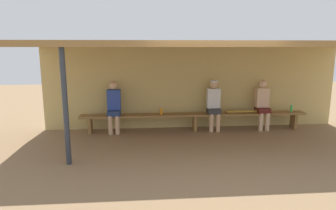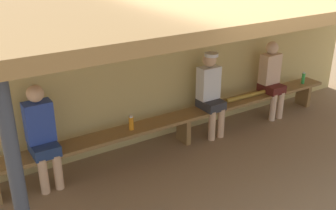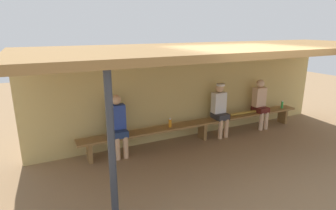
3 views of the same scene
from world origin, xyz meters
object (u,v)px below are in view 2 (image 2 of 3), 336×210
at_px(bench, 184,119).
at_px(player_middle, 42,133).
at_px(water_bottle_blue, 303,78).
at_px(water_bottle_green, 131,123).
at_px(baseball_bat, 246,96).
at_px(player_with_sunglasses, 272,77).
at_px(player_rightmost, 210,91).

relative_size(bench, player_middle, 4.49).
xyz_separation_m(player_middle, water_bottle_blue, (4.77, -0.03, -0.17)).
relative_size(water_bottle_green, water_bottle_blue, 0.96).
bearing_deg(baseball_bat, water_bottle_green, -177.98).
bearing_deg(water_bottle_green, player_middle, 179.16).
bearing_deg(baseball_bat, water_bottle_blue, 0.45).
xyz_separation_m(water_bottle_green, water_bottle_blue, (3.55, -0.01, 0.00)).
distance_m(player_with_sunglasses, player_rightmost, 1.34).
relative_size(player_rightmost, baseball_bat, 1.63).
distance_m(player_middle, water_bottle_blue, 4.77).
height_order(player_with_sunglasses, water_bottle_green, player_with_sunglasses).
bearing_deg(player_with_sunglasses, player_middle, 180.00).
relative_size(bench, water_bottle_blue, 27.42).
height_order(bench, water_bottle_blue, water_bottle_blue).
relative_size(player_rightmost, water_bottle_green, 6.43).
bearing_deg(water_bottle_blue, water_bottle_green, 179.78).
distance_m(player_middle, player_rightmost, 2.62).
relative_size(player_middle, player_rightmost, 0.99).
relative_size(bench, player_with_sunglasses, 4.49).
bearing_deg(player_with_sunglasses, water_bottle_green, -179.63).
height_order(player_middle, baseball_bat, player_middle).
xyz_separation_m(bench, player_middle, (-2.12, 0.00, 0.34)).
relative_size(player_rightmost, water_bottle_blue, 6.15).
height_order(bench, player_rightmost, player_rightmost).
bearing_deg(player_middle, water_bottle_blue, -0.38).
bearing_deg(player_middle, bench, -0.08).
bearing_deg(baseball_bat, player_rightmost, -178.63).
bearing_deg(bench, baseball_bat, -0.00).
xyz_separation_m(player_middle, player_with_sunglasses, (3.96, 0.00, 0.00)).
distance_m(player_rightmost, baseball_bat, 0.81).
xyz_separation_m(bench, baseball_bat, (1.27, -0.00, 0.11)).
distance_m(player_with_sunglasses, baseball_bat, 0.61).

